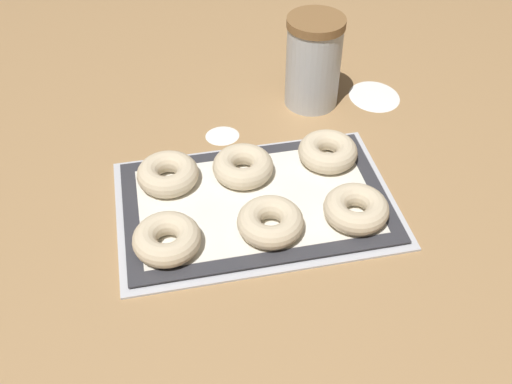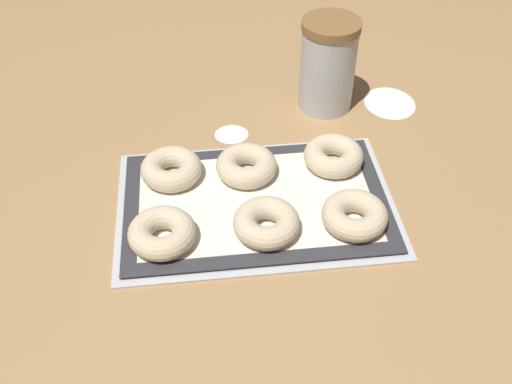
# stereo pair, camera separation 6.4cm
# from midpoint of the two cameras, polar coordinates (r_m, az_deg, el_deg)

# --- Properties ---
(ground_plane) EXTENTS (2.80, 2.80, 0.00)m
(ground_plane) POSITION_cam_midpoint_polar(r_m,az_deg,el_deg) (0.98, 2.78, -1.99)
(ground_plane) COLOR #A87F51
(baking_tray) EXTENTS (0.45, 0.30, 0.01)m
(baking_tray) POSITION_cam_midpoint_polar(r_m,az_deg,el_deg) (0.98, 1.86, -1.15)
(baking_tray) COLOR silver
(baking_tray) RESTS_ON ground_plane
(baking_mat) EXTENTS (0.43, 0.27, 0.00)m
(baking_mat) POSITION_cam_midpoint_polar(r_m,az_deg,el_deg) (0.98, 1.87, -0.92)
(baking_mat) COLOR #333338
(baking_mat) RESTS_ON baking_tray
(bagel_front_left) EXTENTS (0.10, 0.10, 0.04)m
(bagel_front_left) POSITION_cam_midpoint_polar(r_m,az_deg,el_deg) (0.91, -6.96, -3.95)
(bagel_front_left) COLOR beige
(bagel_front_left) RESTS_ON baking_mat
(bagel_front_center) EXTENTS (0.10, 0.10, 0.04)m
(bagel_front_center) POSITION_cam_midpoint_polar(r_m,az_deg,el_deg) (0.92, 2.99, -3.01)
(bagel_front_center) COLOR beige
(bagel_front_center) RESTS_ON baking_mat
(bagel_front_right) EXTENTS (0.10, 0.10, 0.04)m
(bagel_front_right) POSITION_cam_midpoint_polar(r_m,az_deg,el_deg) (0.95, 11.28, -2.24)
(bagel_front_right) COLOR beige
(bagel_front_right) RESTS_ON baking_mat
(bagel_back_left) EXTENTS (0.10, 0.10, 0.04)m
(bagel_back_left) POSITION_cam_midpoint_polar(r_m,az_deg,el_deg) (1.01, -6.28, 2.16)
(bagel_back_left) COLOR beige
(bagel_back_left) RESTS_ON baking_mat
(bagel_back_center) EXTENTS (0.10, 0.10, 0.04)m
(bagel_back_center) POSITION_cam_midpoint_polar(r_m,az_deg,el_deg) (1.01, 0.89, 2.48)
(bagel_back_center) COLOR beige
(bagel_back_center) RESTS_ON baking_mat
(bagel_back_right) EXTENTS (0.10, 0.10, 0.04)m
(bagel_back_right) POSITION_cam_midpoint_polar(r_m,az_deg,el_deg) (1.05, 9.13, 3.37)
(bagel_back_right) COLOR beige
(bagel_back_right) RESTS_ON baking_mat
(flour_canister) EXTENTS (0.11, 0.11, 0.18)m
(flour_canister) POSITION_cam_midpoint_polar(r_m,az_deg,el_deg) (1.17, 8.45, 11.85)
(flour_canister) COLOR silver
(flour_canister) RESTS_ON ground_plane
(flour_patch_near) EXTENTS (0.10, 0.11, 0.00)m
(flour_patch_near) POSITION_cam_midpoint_polar(r_m,az_deg,el_deg) (1.25, 14.07, 8.24)
(flour_patch_near) COLOR white
(flour_patch_near) RESTS_ON ground_plane
(flour_patch_far) EXTENTS (0.06, 0.06, 0.00)m
(flour_patch_far) POSITION_cam_midpoint_polar(r_m,az_deg,el_deg) (1.13, -0.72, 5.53)
(flour_patch_far) COLOR white
(flour_patch_far) RESTS_ON ground_plane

